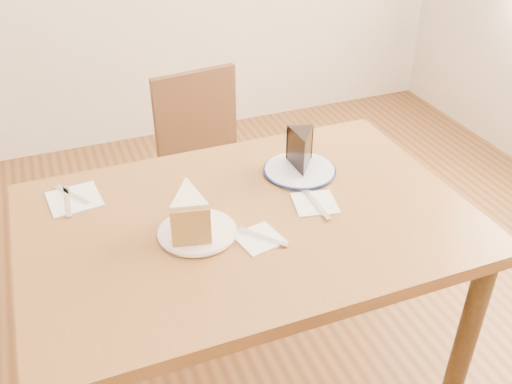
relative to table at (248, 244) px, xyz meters
The scene contains 13 objects.
table is the anchor object (origin of this frame).
chair_far 0.76m from the table, 80.78° to the left, with size 0.46×0.46×0.83m.
plate_cream 0.18m from the table, 169.66° to the right, with size 0.20×0.20×0.01m, color white.
plate_navy 0.29m from the table, 34.18° to the left, with size 0.21×0.21×0.01m, color white.
carrot_cake 0.23m from the table, behind, with size 0.09×0.13×0.10m, color beige, non-canonical shape.
chocolate_cake 0.33m from the table, 34.21° to the left, with size 0.08×0.11×0.10m, color black, non-canonical shape.
napkin_cream 0.15m from the table, 95.02° to the right, with size 0.11×0.11×0.00m, color white.
napkin_navy 0.22m from the table, ahead, with size 0.12×0.12×0.00m, color white.
napkin_spare 0.51m from the table, 149.46° to the left, with size 0.14×0.14×0.00m, color white.
fork_cream 0.15m from the table, 89.68° to the right, with size 0.01×0.14×0.00m, color silver.
knife_navy 0.22m from the table, ahead, with size 0.02×0.17×0.00m, color silver.
fork_spare 0.52m from the table, 147.87° to the left, with size 0.01×0.14×0.00m, color silver.
knife_spare 0.52m from the table, 151.59° to the left, with size 0.01×0.16×0.00m, color silver.
Camera 1 is at (-0.44, -1.17, 1.65)m, focal length 40.00 mm.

